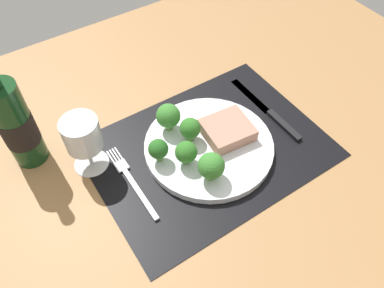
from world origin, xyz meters
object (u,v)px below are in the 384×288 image
fork (132,181)px  wine_bottle (16,124)px  plate (209,146)px  steak (227,130)px  wine_glass (83,137)px  knife (270,113)px

fork → wine_bottle: bearing=129.2°
plate → steak: size_ratio=2.82×
fork → wine_glass: bearing=118.0°
plate → wine_bottle: size_ratio=0.95×
plate → wine_glass: bearing=155.4°
steak → knife: steak is taller
fork → knife: (34.52, -0.89, 0.05)cm
fork → knife: knife is taller
knife → wine_glass: bearing=166.6°
wine_glass → knife: bearing=-13.6°
plate → wine_bottle: bearing=149.5°
knife → wine_glass: size_ratio=1.85×
plate → wine_bottle: wine_bottle is taller
plate → fork: 17.33cm
fork → wine_bottle: (-14.04, 17.02, 9.38)cm
steak → fork: size_ratio=0.49×
wine_bottle → plate: bearing=-30.5°
knife → fork: bearing=178.7°
steak → wine_glass: bearing=159.1°
fork → wine_glass: wine_glass is taller
wine_bottle → wine_glass: wine_bottle is taller
steak → knife: bearing=2.7°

